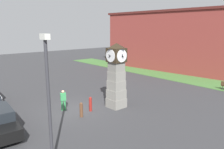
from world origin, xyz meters
name	(u,v)px	position (x,y,z in m)	size (l,w,h in m)	color
ground_plane	(76,110)	(0.00, 0.00, 0.00)	(85.82, 85.82, 0.00)	#38383A
clock_tower	(116,76)	(1.55, 2.71, 2.49)	(1.52, 1.56, 4.96)	gray
bollard_near_tower	(90,104)	(0.94, 0.70, 0.55)	(0.22, 0.22, 1.08)	maroon
bollard_mid_row	(81,110)	(1.42, -0.42, 0.53)	(0.24, 0.24, 1.05)	brown
pedestrian_near_bench	(63,99)	(-0.50, -0.74, 0.88)	(0.37, 0.46, 1.55)	#338C4C
street_lamp_near_road	(48,92)	(5.08, -4.37, 3.38)	(0.50, 0.24, 5.80)	#333338
warehouse_blue_far	(177,40)	(-6.20, 22.76, 4.28)	(20.24, 13.53, 8.54)	maroon
grass_verge_far	(210,83)	(2.90, 15.73, 0.02)	(51.49, 4.40, 0.04)	#477A38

